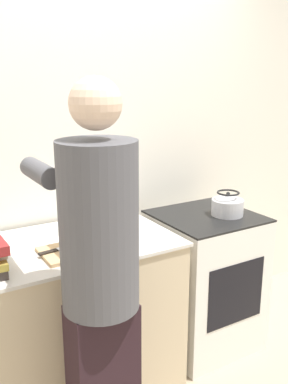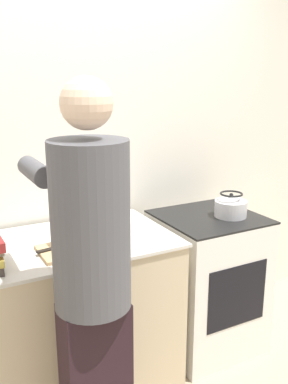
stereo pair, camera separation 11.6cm
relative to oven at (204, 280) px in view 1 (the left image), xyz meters
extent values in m
cube|color=silver|center=(-0.68, 0.46, 0.84)|extent=(8.00, 0.05, 2.60)
cube|color=#C6B28E|center=(-1.02, 0.05, -0.02)|extent=(1.31, 0.70, 0.89)
cube|color=beige|center=(-1.02, 0.05, 0.44)|extent=(1.34, 0.72, 0.02)
cube|color=silver|center=(0.00, 0.00, -0.01)|extent=(0.62, 0.61, 0.90)
cube|color=black|center=(0.00, 0.00, 0.45)|extent=(0.62, 0.61, 0.01)
cube|color=black|center=(0.00, -0.30, 0.04)|extent=(0.43, 0.01, 0.40)
cylinder|color=#4C4C51|center=(-1.01, -0.55, 0.73)|extent=(0.32, 0.32, 0.70)
sphere|color=beige|center=(-1.01, -0.55, 1.22)|extent=(0.20, 0.20, 0.20)
cylinder|color=#4C4C51|center=(-1.15, -0.26, 0.92)|extent=(0.09, 0.30, 0.09)
cylinder|color=#4C4C51|center=(-0.88, -0.26, 0.92)|extent=(0.09, 0.30, 0.09)
cube|color=tan|center=(-0.95, -0.10, 0.45)|extent=(0.32, 0.25, 0.02)
cube|color=silver|center=(-0.95, -0.06, 0.47)|extent=(0.16, 0.06, 0.01)
cube|color=black|center=(-1.08, -0.08, 0.47)|extent=(0.10, 0.04, 0.01)
cylinder|color=silver|center=(0.11, -0.07, 0.51)|extent=(0.20, 0.20, 0.10)
cone|color=silver|center=(0.11, -0.07, 0.57)|extent=(0.16, 0.16, 0.03)
sphere|color=black|center=(0.11, -0.07, 0.60)|extent=(0.02, 0.02, 0.02)
torus|color=black|center=(0.11, -0.07, 0.61)|extent=(0.14, 0.14, 0.01)
camera|label=1|loc=(-1.69, -2.03, 1.31)|focal=40.00mm
camera|label=2|loc=(-1.59, -2.08, 1.31)|focal=40.00mm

